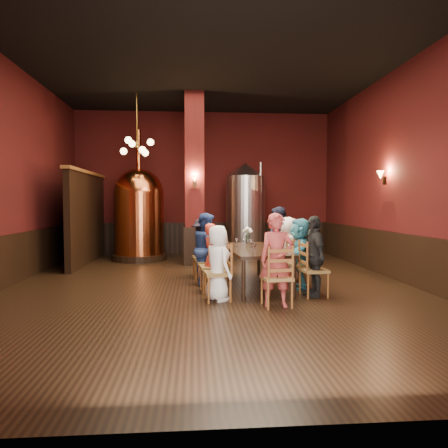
{
  "coord_description": "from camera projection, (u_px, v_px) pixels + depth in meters",
  "views": [
    {
      "loc": [
        -0.32,
        -7.78,
        1.62
      ],
      "look_at": [
        0.28,
        0.2,
        1.2
      ],
      "focal_mm": 32.0,
      "sensor_mm": 36.0,
      "label": 1
    }
  ],
  "objects": [
    {
      "name": "room",
      "position": [
        210.0,
        171.0,
        7.74
      ],
      "size": [
        10.0,
        10.02,
        4.5
      ],
      "color": "black",
      "rests_on": "ground"
    },
    {
      "name": "wainscot_right",
      "position": [
        405.0,
        258.0,
        8.13
      ],
      "size": [
        0.08,
        9.9,
        1.0
      ],
      "primitive_type": "cube",
      "color": "black",
      "rests_on": "ground"
    },
    {
      "name": "wainscot_back",
      "position": [
        204.0,
        238.0,
        12.77
      ],
      "size": [
        7.9,
        0.08,
        1.0
      ],
      "primitive_type": "cube",
      "color": "black",
      "rests_on": "ground"
    },
    {
      "name": "wainscot_left",
      "position": [
        1.0,
        263.0,
        7.53
      ],
      "size": [
        0.08,
        9.9,
        1.0
      ],
      "primitive_type": "cube",
      "color": "black",
      "rests_on": "ground"
    },
    {
      "name": "column",
      "position": [
        195.0,
        179.0,
        10.5
      ],
      "size": [
        0.58,
        0.58,
        4.5
      ],
      "primitive_type": "cube",
      "color": "#490F10",
      "rests_on": "ground"
    },
    {
      "name": "partition",
      "position": [
        87.0,
        219.0,
        10.74
      ],
      "size": [
        0.22,
        3.5,
        2.4
      ],
      "primitive_type": "cube",
      "color": "black",
      "rests_on": "ground"
    },
    {
      "name": "pendant_cluster",
      "position": [
        137.0,
        147.0,
        10.44
      ],
      "size": [
        0.9,
        0.9,
        1.7
      ],
      "primitive_type": null,
      "color": "#A57226",
      "rests_on": "room"
    },
    {
      "name": "sconce_wall",
      "position": [
        385.0,
        177.0,
        8.83
      ],
      "size": [
        0.2,
        0.2,
        0.36
      ],
      "primitive_type": null,
      "rotation": [
        0.0,
        0.0,
        1.57
      ],
      "color": "black",
      "rests_on": "room"
    },
    {
      "name": "sconce_column",
      "position": [
        195.0,
        181.0,
        10.21
      ],
      "size": [
        0.2,
        0.2,
        0.36
      ],
      "primitive_type": null,
      "rotation": [
        0.0,
        0.0,
        3.14
      ],
      "color": "black",
      "rests_on": "column"
    },
    {
      "name": "dining_table",
      "position": [
        252.0,
        251.0,
        7.77
      ],
      "size": [
        1.24,
        2.49,
        0.75
      ],
      "rotation": [
        0.0,
        0.0,
        0.1
      ],
      "color": "black",
      "rests_on": "ground"
    },
    {
      "name": "chair_0",
      "position": [
        218.0,
        273.0,
        6.65
      ],
      "size": [
        0.5,
        0.5,
        0.92
      ],
      "primitive_type": null,
      "rotation": [
        0.0,
        0.0,
        -1.47
      ],
      "color": "brown",
      "rests_on": "ground"
    },
    {
      "name": "person_0",
      "position": [
        218.0,
        263.0,
        6.64
      ],
      "size": [
        0.63,
        0.73,
        1.25
      ],
      "primitive_type": "imported",
      "rotation": [
        0.0,
        0.0,
        2.03
      ],
      "color": "white",
      "rests_on": "ground"
    },
    {
      "name": "chair_1",
      "position": [
        212.0,
        267.0,
        7.31
      ],
      "size": [
        0.5,
        0.5,
        0.92
      ],
      "primitive_type": null,
      "rotation": [
        0.0,
        0.0,
        -1.47
      ],
      "color": "brown",
      "rests_on": "ground"
    },
    {
      "name": "person_1",
      "position": [
        212.0,
        258.0,
        7.3
      ],
      "size": [
        0.43,
        0.53,
        1.25
      ],
      "primitive_type": "imported",
      "rotation": [
        0.0,
        0.0,
        1.9
      ],
      "color": "red",
      "rests_on": "ground"
    },
    {
      "name": "chair_2",
      "position": [
        207.0,
        261.0,
        7.96
      ],
      "size": [
        0.5,
        0.5,
        0.92
      ],
      "primitive_type": null,
      "rotation": [
        0.0,
        0.0,
        -1.47
      ],
      "color": "brown",
      "rests_on": "ground"
    },
    {
      "name": "person_2",
      "position": [
        207.0,
        249.0,
        7.94
      ],
      "size": [
        0.35,
        0.7,
        1.43
      ],
      "primitive_type": "imported",
      "rotation": [
        0.0,
        0.0,
        1.58
      ],
      "color": "navy",
      "rests_on": "ground"
    },
    {
      "name": "chair_3",
      "position": [
        203.0,
        257.0,
        8.61
      ],
      "size": [
        0.5,
        0.5,
        0.92
      ],
      "primitive_type": null,
      "rotation": [
        0.0,
        0.0,
        -1.47
      ],
      "color": "brown",
      "rests_on": "ground"
    },
    {
      "name": "person_3",
      "position": [
        203.0,
        248.0,
        8.6
      ],
      "size": [
        0.55,
        0.88,
        1.31
      ],
      "primitive_type": "imported",
      "rotation": [
        0.0,
        0.0,
        1.49
      ],
      "color": "black",
      "rests_on": "ground"
    },
    {
      "name": "chair_4",
      "position": [
        314.0,
        270.0,
        6.95
      ],
      "size": [
        0.5,
        0.5,
        0.92
      ],
      "primitive_type": null,
      "rotation": [
        0.0,
        0.0,
        1.67
      ],
      "color": "brown",
      "rests_on": "ground"
    },
    {
      "name": "person_4",
      "position": [
        314.0,
        256.0,
        6.94
      ],
      "size": [
        0.36,
        0.83,
        1.41
      ],
      "primitive_type": "imported",
      "rotation": [
        0.0,
        0.0,
        4.73
      ],
      "color": "black",
      "rests_on": "ground"
    },
    {
      "name": "chair_5",
      "position": [
        300.0,
        264.0,
        7.61
      ],
      "size": [
        0.5,
        0.5,
        0.92
      ],
      "primitive_type": null,
      "rotation": [
        0.0,
        0.0,
        1.67
      ],
      "color": "brown",
      "rests_on": "ground"
    },
    {
      "name": "person_5",
      "position": [
        300.0,
        253.0,
        7.6
      ],
      "size": [
        0.64,
        1.3,
        1.34
      ],
      "primitive_type": "imported",
      "rotation": [
        0.0,
        0.0,
        4.51
      ],
      "color": "teal",
      "rests_on": "ground"
    },
    {
      "name": "chair_6",
      "position": [
        288.0,
        259.0,
        8.26
      ],
      "size": [
        0.5,
        0.5,
        0.92
      ],
      "primitive_type": null,
      "rotation": [
        0.0,
        0.0,
        1.67
      ],
      "color": "brown",
      "rests_on": "ground"
    },
    {
      "name": "person_6",
      "position": [
        288.0,
        249.0,
        8.24
      ],
      "size": [
        0.47,
        0.68,
        1.34
      ],
      "primitive_type": "imported",
      "rotation": [
        0.0,
        0.0,
        4.65
      ],
      "color": "white",
      "rests_on": "ground"
    },
    {
      "name": "chair_7",
      "position": [
        278.0,
        255.0,
        8.91
      ],
      "size": [
        0.5,
        0.5,
        0.92
      ],
      "primitive_type": null,
      "rotation": [
        0.0,
        0.0,
        1.67
      ],
      "color": "brown",
      "rests_on": "ground"
    },
    {
      "name": "person_7",
      "position": [
        278.0,
        241.0,
        8.9
      ],
      "size": [
        0.55,
        0.82,
        1.55
      ],
      "primitive_type": "imported",
      "rotation": [
        0.0,
        0.0,
        4.96
      ],
      "color": "#1A1E34",
      "rests_on": "ground"
    },
    {
      "name": "chair_8",
      "position": [
        277.0,
        277.0,
        6.26
      ],
      "size": [
        0.5,
        0.5,
        0.92
      ],
      "primitive_type": null,
      "rotation": [
        0.0,
        0.0,
        3.24
      ],
      "color": "brown",
      "rests_on": "ground"
    },
    {
      "name": "person_8",
      "position": [
        277.0,
        260.0,
        6.24
      ],
      "size": [
        0.55,
        0.37,
        1.47
      ],
      "primitive_type": "imported",
      "rotation": [
        0.0,
        0.0,
        6.25
      ],
      "color": "#A63937",
      "rests_on": "ground"
    },
    {
      "name": "copper_kettle",
      "position": [
        139.0,
        213.0,
        11.38
      ],
      "size": [
        1.56,
        1.56,
        3.68
      ],
      "rotation": [
        0.0,
        0.0,
        0.01
      ],
      "color": "black",
      "rests_on": "ground"
    },
    {
      "name": "steel_vessel",
      "position": [
        245.0,
        211.0,
        11.83
      ],
      "size": [
        1.26,
        1.26,
        2.8
      ],
      "rotation": [
        0.0,
        0.0,
        -0.09
      ],
      "color": "#B2B2B7",
      "rests_on": "ground"
    },
    {
      "name": "rose_vase",
      "position": [
        248.0,
        232.0,
        8.76
      ],
      "size": [
        0.21,
        0.21,
        0.36
      ],
      "color": "white",
      "rests_on": "dining_table"
    },
    {
      "name": "wine_glass_0",
      "position": [
        266.0,
        243.0,
        7.84
      ],
      "size": [
        0.07,
        0.07,
        0.17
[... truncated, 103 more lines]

